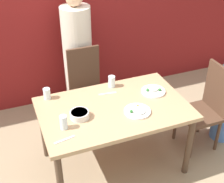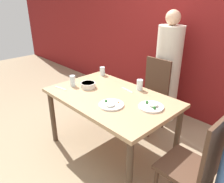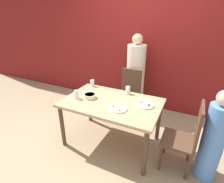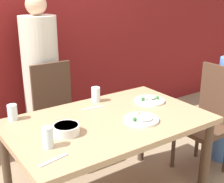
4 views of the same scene
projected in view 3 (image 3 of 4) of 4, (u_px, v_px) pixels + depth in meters
The scene contains 15 objects.
ground_plane at pixel (112, 142), 2.81m from camera, with size 10.00×10.00×0.00m, color #998466.
wall_back at pixel (144, 43), 3.45m from camera, with size 10.00×0.06×2.70m.
dining_table at pixel (112, 106), 2.54m from camera, with size 1.39×0.88×0.73m.
chair_adult_spot at pixel (129, 94), 3.26m from camera, with size 0.40×0.40×0.96m.
chair_child_spot at pixel (186, 137), 2.15m from camera, with size 0.40×0.40×0.96m.
person_adult at pixel (135, 78), 3.45m from camera, with size 0.35×0.35×1.55m.
person_child at pixel (213, 140), 2.01m from camera, with size 0.25×0.25×1.18m.
bowl_curry at pixel (90, 96), 2.60m from camera, with size 0.17×0.17×0.06m.
plate_rice_adult at pixel (118, 108), 2.31m from camera, with size 0.25×0.25×0.05m.
plate_rice_child at pixel (145, 104), 2.40m from camera, with size 0.24×0.24×0.05m.
glass_water_tall at pixel (128, 90), 2.73m from camera, with size 0.07×0.07×0.12m.
glass_water_short at pixel (77, 94), 2.58m from camera, with size 0.06×0.06×0.13m.
glass_water_center at pixel (92, 83), 3.01m from camera, with size 0.07×0.07×0.11m.
fork_steel at pixel (120, 95), 2.69m from camera, with size 0.18×0.04×0.01m.
spoon_steel at pixel (69, 102), 2.49m from camera, with size 0.18×0.05×0.01m.
Camera 3 is at (0.98, -2.00, 1.90)m, focal length 28.00 mm.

